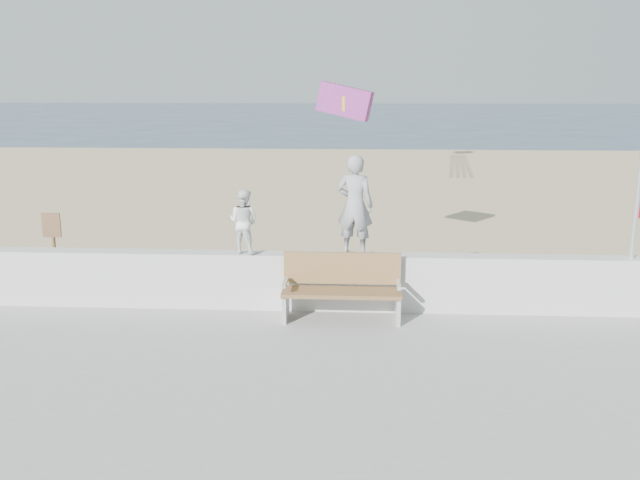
{
  "coord_description": "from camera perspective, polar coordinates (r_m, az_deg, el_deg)",
  "views": [
    {
      "loc": [
        0.76,
        -8.31,
        3.73
      ],
      "look_at": [
        0.2,
        1.8,
        1.35
      ],
      "focal_mm": 38.0,
      "sensor_mm": 36.0,
      "label": 1
    }
  ],
  "objects": [
    {
      "name": "bench",
      "position": [
        10.32,
        1.85,
        -3.93
      ],
      "size": [
        1.8,
        0.57,
        1.0
      ],
      "color": "brown",
      "rests_on": "boardwalk"
    },
    {
      "name": "sand",
      "position": [
        17.71,
        0.65,
        1.22
      ],
      "size": [
        90.0,
        40.0,
        0.08
      ],
      "primitive_type": "cube",
      "color": "tan",
      "rests_on": "ground"
    },
    {
      "name": "seawall",
      "position": [
        10.79,
        -1.0,
        -3.47
      ],
      "size": [
        30.0,
        0.35,
        0.9
      ],
      "primitive_type": "cube",
      "color": "beige",
      "rests_on": "boardwalk"
    },
    {
      "name": "adult",
      "position": [
        10.48,
        2.95,
        2.95
      ],
      "size": [
        0.64,
        0.5,
        1.57
      ],
      "primitive_type": "imported",
      "rotation": [
        0.0,
        0.0,
        2.91
      ],
      "color": "gray",
      "rests_on": "seawall"
    },
    {
      "name": "child",
      "position": [
        10.68,
        -6.45,
        1.56
      ],
      "size": [
        0.59,
        0.53,
        1.01
      ],
      "primitive_type": "imported",
      "rotation": [
        0.0,
        0.0,
        2.8
      ],
      "color": "white",
      "rests_on": "seawall"
    },
    {
      "name": "ground",
      "position": [
        9.14,
        -1.91,
        -10.87
      ],
      "size": [
        220.0,
        220.0,
        0.0
      ],
      "primitive_type": "plane",
      "color": "#2B4056",
      "rests_on": "ground"
    },
    {
      "name": "sign",
      "position": [
        12.55,
        -21.51,
        -0.54
      ],
      "size": [
        0.32,
        0.07,
        1.46
      ],
      "color": "olive",
      "rests_on": "sand"
    },
    {
      "name": "parafoil_kite",
      "position": [
        13.28,
        2.2,
        11.57
      ],
      "size": [
        1.14,
        0.55,
        0.76
      ],
      "color": "red",
      "rests_on": "ground"
    }
  ]
}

